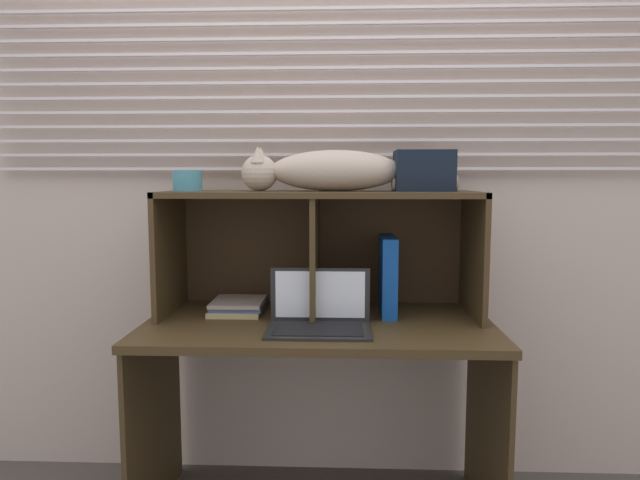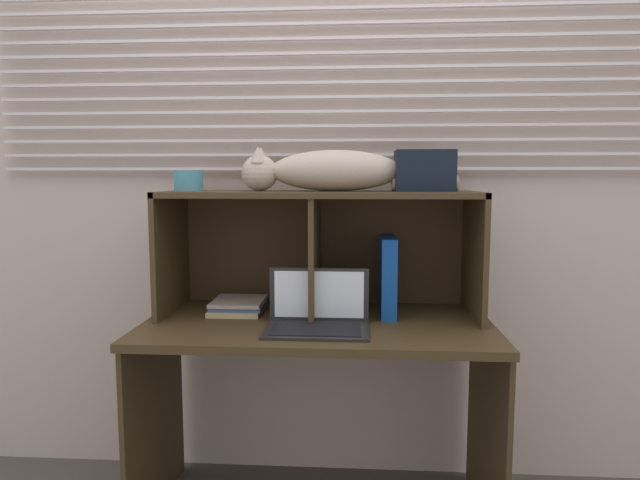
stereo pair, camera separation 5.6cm
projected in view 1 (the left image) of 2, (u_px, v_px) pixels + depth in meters
name	position (u px, v px, depth m)	size (l,w,h in m)	color
back_panel_with_blinds	(322.00, 186.00, 2.38)	(4.40, 0.08, 2.50)	beige
desk	(319.00, 363.00, 2.08)	(1.28, 0.68, 0.77)	#3F2F19
hutch_shelf_unit	(320.00, 229.00, 2.18)	(1.20, 0.41, 0.48)	#3F2F19
cat	(327.00, 171.00, 2.12)	(0.82, 0.18, 0.17)	#BDAC9A
laptop	(319.00, 317.00, 1.95)	(0.36, 0.24, 0.20)	black
binder_upright	(388.00, 275.00, 2.15)	(0.06, 0.24, 0.30)	#10449B
book_stack	(238.00, 306.00, 2.19)	(0.21, 0.23, 0.05)	tan
small_basket	(187.00, 181.00, 2.14)	(0.11, 0.11, 0.08)	teal
storage_box	(424.00, 171.00, 2.10)	(0.22, 0.16, 0.15)	black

